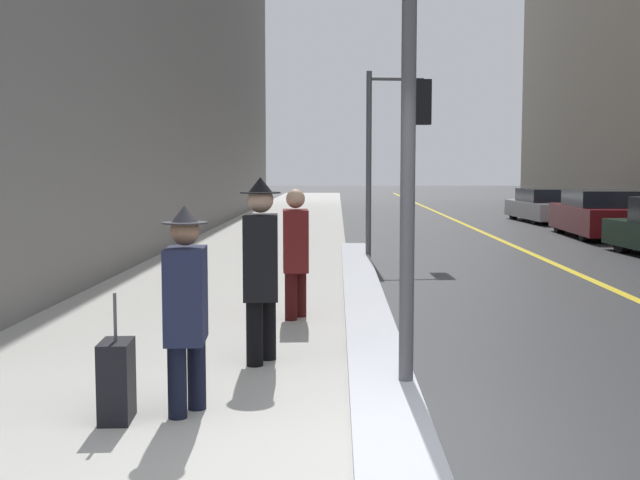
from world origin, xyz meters
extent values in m
plane|color=#2D2D30|center=(0.00, 0.00, 0.00)|extent=(160.00, 160.00, 0.00)
cube|color=#B2AFA8|center=(-2.00, 15.00, 0.01)|extent=(4.00, 80.00, 0.01)
cube|color=gold|center=(4.00, 15.00, 0.00)|extent=(0.16, 80.00, 0.00)
cube|color=silver|center=(0.17, 6.23, 0.06)|extent=(0.56, 14.95, 0.11)
cylinder|color=#515156|center=(0.36, 1.62, 2.53)|extent=(0.12, 0.12, 5.06)
cylinder|color=#515156|center=(0.42, 11.28, 1.88)|extent=(0.11, 0.11, 3.76)
cylinder|color=#515156|center=(0.97, 11.36, 3.61)|extent=(1.10, 0.21, 0.07)
cube|color=black|center=(1.51, 11.43, 3.16)|extent=(0.32, 0.24, 0.90)
sphere|color=red|center=(1.50, 11.55, 3.45)|extent=(0.19, 0.19, 0.19)
sphere|color=orange|center=(1.50, 11.55, 3.16)|extent=(0.19, 0.19, 0.19)
sphere|color=green|center=(1.50, 11.55, 2.88)|extent=(0.19, 0.19, 0.19)
cylinder|color=black|center=(-1.28, 1.11, 0.40)|extent=(0.14, 0.14, 0.80)
cylinder|color=black|center=(-1.38, 0.89, 0.40)|extent=(0.14, 0.14, 0.80)
cube|color=#191E38|center=(-1.33, 1.00, 0.91)|extent=(0.32, 0.50, 0.70)
sphere|color=#8C664C|center=(-1.33, 1.00, 1.38)|extent=(0.22, 0.22, 0.22)
cylinder|color=#28282D|center=(-1.33, 1.00, 1.44)|extent=(0.34, 0.34, 0.01)
cone|color=#28282D|center=(-1.33, 1.00, 1.51)|extent=(0.21, 0.21, 0.13)
cube|color=black|center=(-1.36, 1.34, 0.76)|extent=(0.12, 0.23, 0.28)
cylinder|color=black|center=(-0.87, 2.71, 0.45)|extent=(0.16, 0.16, 0.90)
cylinder|color=black|center=(-0.97, 2.46, 0.45)|extent=(0.16, 0.16, 0.90)
cube|color=black|center=(-0.92, 2.59, 1.02)|extent=(0.36, 0.56, 0.78)
sphere|color=tan|center=(-0.92, 2.59, 1.55)|extent=(0.24, 0.24, 0.24)
cylinder|color=black|center=(-0.92, 2.59, 1.62)|extent=(0.38, 0.38, 0.01)
cone|color=black|center=(-0.92, 2.59, 1.69)|extent=(0.23, 0.23, 0.15)
cylinder|color=#340C0C|center=(-0.66, 4.95, 0.43)|extent=(0.15, 0.15, 0.85)
cylinder|color=#340C0C|center=(-0.77, 4.71, 0.43)|extent=(0.15, 0.15, 0.85)
cube|color=#561414|center=(-0.71, 4.83, 0.97)|extent=(0.34, 0.54, 0.75)
sphere|color=tan|center=(-0.71, 4.83, 1.48)|extent=(0.23, 0.23, 0.23)
cylinder|color=black|center=(6.04, 12.70, 0.34)|extent=(0.29, 0.69, 0.67)
cube|color=#600F14|center=(6.85, 16.72, 0.49)|extent=(1.92, 4.43, 0.68)
cube|color=black|center=(6.85, 16.61, 1.05)|extent=(1.70, 2.33, 0.43)
cylinder|color=black|center=(6.15, 18.10, 0.33)|extent=(0.24, 0.67, 0.66)
cylinder|color=black|center=(7.66, 18.05, 0.33)|extent=(0.24, 0.67, 0.66)
cylinder|color=black|center=(6.05, 15.40, 0.33)|extent=(0.24, 0.67, 0.66)
cube|color=#B2B2B7|center=(6.98, 22.89, 0.42)|extent=(1.93, 4.40, 0.56)
cube|color=black|center=(6.98, 22.78, 0.92)|extent=(1.68, 2.32, 0.45)
cylinder|color=black|center=(6.17, 24.19, 0.30)|extent=(0.22, 0.62, 0.61)
cylinder|color=black|center=(7.64, 24.27, 0.30)|extent=(0.22, 0.62, 0.61)
cylinder|color=black|center=(6.31, 21.52, 0.30)|extent=(0.22, 0.62, 0.61)
cylinder|color=black|center=(7.78, 21.60, 0.30)|extent=(0.22, 0.62, 0.61)
cube|color=black|center=(-1.81, 0.81, 0.30)|extent=(0.25, 0.38, 0.60)
cylinder|color=#4C4C51|center=(-1.81, 0.81, 0.77)|extent=(0.02, 0.02, 0.35)
camera|label=1|loc=(-0.21, -4.84, 1.84)|focal=45.00mm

